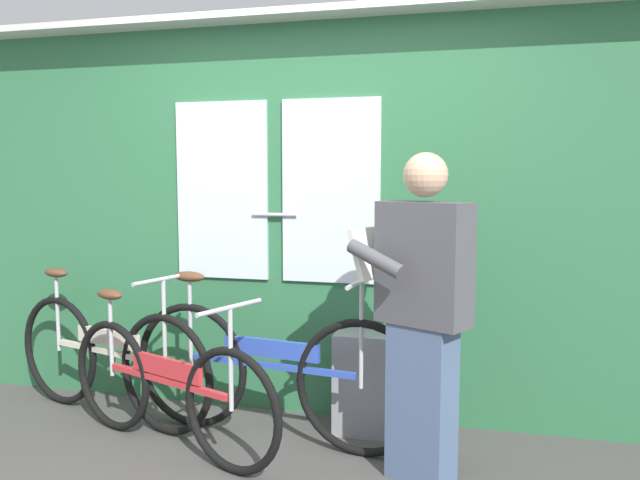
{
  "coord_description": "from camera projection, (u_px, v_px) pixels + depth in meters",
  "views": [
    {
      "loc": [
        1.03,
        -2.43,
        1.48
      ],
      "look_at": [
        0.19,
        0.84,
        1.14
      ],
      "focal_mm": 35.56,
      "sensor_mm": 36.0,
      "label": 1
    }
  ],
  "objects": [
    {
      "name": "bicycle_by_pole",
      "position": [
        166.0,
        387.0,
        3.41
      ],
      "size": [
        1.5,
        0.69,
        0.85
      ],
      "rotation": [
        0.0,
        0.0,
        -0.37
      ],
      "color": "black",
      "rests_on": "ground_plane"
    },
    {
      "name": "trash_bin_by_wall",
      "position": [
        374.0,
        382.0,
        3.66
      ],
      "size": [
        0.44,
        0.28,
        0.58
      ],
      "primitive_type": "cube",
      "color": "gray",
      "rests_on": "ground_plane"
    },
    {
      "name": "passenger_reading_newspaper",
      "position": [
        421.0,
        311.0,
        3.02
      ],
      "size": [
        0.62,
        0.55,
        1.59
      ],
      "rotation": [
        0.0,
        0.0,
        2.68
      ],
      "color": "slate",
      "rests_on": "ground_plane"
    },
    {
      "name": "bicycle_leaning_behind",
      "position": [
        108.0,
        358.0,
        3.86
      ],
      "size": [
        1.6,
        0.62,
        0.92
      ],
      "rotation": [
        0.0,
        0.0,
        -0.3
      ],
      "color": "black",
      "rests_on": "ground_plane"
    },
    {
      "name": "bicycle_near_door",
      "position": [
        270.0,
        372.0,
        3.52
      ],
      "size": [
        1.78,
        0.44,
        0.95
      ],
      "rotation": [
        0.0,
        0.0,
        -0.14
      ],
      "color": "black",
      "rests_on": "ground_plane"
    },
    {
      "name": "train_door_wall",
      "position": [
        308.0,
        211.0,
        3.88
      ],
      "size": [
        4.71,
        0.28,
        2.43
      ],
      "color": "#2D6B42",
      "rests_on": "ground_plane"
    }
  ]
}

